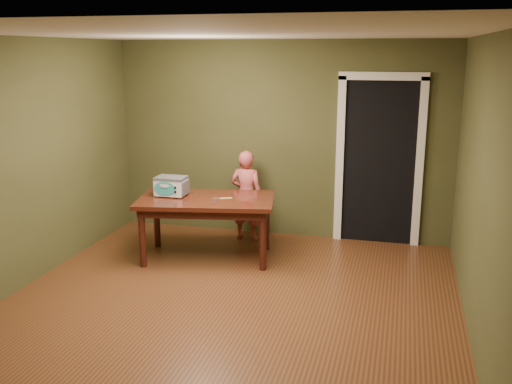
% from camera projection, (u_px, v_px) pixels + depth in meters
% --- Properties ---
extents(floor, '(5.00, 5.00, 0.00)m').
position_uv_depth(floor, '(224.00, 310.00, 5.54)').
color(floor, brown).
rests_on(floor, ground).
extents(room_shell, '(4.52, 5.02, 2.61)m').
position_uv_depth(room_shell, '(222.00, 136.00, 5.13)').
color(room_shell, '#464826').
rests_on(room_shell, ground).
extents(doorway, '(1.10, 0.66, 2.25)m').
position_uv_depth(doorway, '(380.00, 159.00, 7.58)').
color(doorway, black).
rests_on(doorway, ground).
extents(dining_table, '(1.74, 1.18, 0.75)m').
position_uv_depth(dining_table, '(206.00, 206.00, 6.80)').
color(dining_table, '#35140C').
rests_on(dining_table, floor).
extents(toy_oven, '(0.38, 0.27, 0.24)m').
position_uv_depth(toy_oven, '(171.00, 185.00, 6.85)').
color(toy_oven, '#4C4F54').
rests_on(toy_oven, dining_table).
extents(baking_pan, '(0.10, 0.10, 0.02)m').
position_uv_depth(baking_pan, '(216.00, 199.00, 6.68)').
color(baking_pan, silver).
rests_on(baking_pan, dining_table).
extents(spatula, '(0.17, 0.10, 0.01)m').
position_uv_depth(spatula, '(225.00, 198.00, 6.76)').
color(spatula, '#F9D36C').
rests_on(spatula, dining_table).
extents(child, '(0.46, 0.32, 1.20)m').
position_uv_depth(child, '(246.00, 195.00, 7.51)').
color(child, '#CC5454').
rests_on(child, floor).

